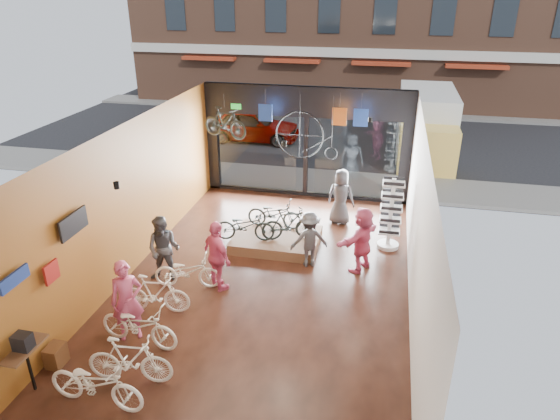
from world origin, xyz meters
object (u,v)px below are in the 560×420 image
(display_bike_left, at_px, (245,226))
(penny_farthing, at_px, (310,137))
(display_platform, at_px, (276,240))
(sunglasses_rack, at_px, (391,214))
(customer_4, at_px, (341,197))
(hung_bike, at_px, (225,123))
(box_truck, at_px, (426,128))
(floor_bike_3, at_px, (155,294))
(customer_2, at_px, (217,256))
(customer_3, at_px, (309,239))
(floor_bike_2, at_px, (139,325))
(street_car, at_px, (251,125))
(customer_5, at_px, (362,239))
(display_bike_mid, at_px, (289,224))
(floor_bike_0, at_px, (96,383))
(display_bike_right, at_px, (274,214))
(customer_1, at_px, (164,249))
(floor_bike_4, at_px, (188,271))
(customer_0, at_px, (127,301))
(floor_bike_1, at_px, (130,360))

(display_bike_left, bearing_deg, penny_farthing, -31.81)
(display_platform, xyz_separation_m, sunglasses_rack, (3.12, 0.56, 0.88))
(customer_4, height_order, sunglasses_rack, sunglasses_rack)
(sunglasses_rack, bearing_deg, hung_bike, 176.11)
(customer_4, relative_size, sunglasses_rack, 0.85)
(box_truck, bearing_deg, floor_bike_3, -116.84)
(customer_2, height_order, customer_3, customer_2)
(floor_bike_2, xyz_separation_m, hung_bike, (-0.28, 6.86, 2.46))
(street_car, relative_size, hung_bike, 2.83)
(floor_bike_3, distance_m, customer_4, 6.60)
(customer_5, bearing_deg, display_bike_mid, -78.69)
(customer_2, relative_size, customer_4, 1.03)
(customer_3, distance_m, penny_farthing, 3.87)
(floor_bike_0, relative_size, floor_bike_2, 1.03)
(display_bike_right, xyz_separation_m, customer_1, (-2.13, -2.91, 0.14))
(street_car, relative_size, penny_farthing, 2.36)
(sunglasses_rack, bearing_deg, customer_5, -104.06)
(floor_bike_0, distance_m, floor_bike_4, 3.91)
(floor_bike_4, bearing_deg, customer_5, -75.96)
(display_bike_left, relative_size, customer_0, 0.92)
(sunglasses_rack, bearing_deg, floor_bike_2, -120.28)
(customer_3, xyz_separation_m, customer_4, (0.52, 2.75, 0.11))
(customer_1, height_order, customer_2, customer_2)
(display_bike_left, bearing_deg, floor_bike_4, 150.13)
(display_bike_right, bearing_deg, hung_bike, 52.96)
(floor_bike_1, xyz_separation_m, customer_0, (-0.63, 1.20, 0.41))
(display_bike_mid, relative_size, customer_3, 1.02)
(floor_bike_3, relative_size, customer_0, 0.88)
(floor_bike_2, distance_m, customer_3, 4.85)
(display_bike_left, relative_size, customer_4, 0.95)
(floor_bike_3, bearing_deg, box_truck, -34.38)
(display_bike_mid, bearing_deg, penny_farthing, -24.80)
(floor_bike_4, xyz_separation_m, display_bike_left, (0.85, 2.13, 0.31))
(street_car, height_order, customer_0, customer_0)
(customer_5, distance_m, sunglasses_rack, 1.55)
(floor_bike_4, height_order, hung_bike, hung_bike)
(customer_2, xyz_separation_m, customer_4, (2.48, 4.34, -0.03))
(floor_bike_1, bearing_deg, customer_2, -16.32)
(display_platform, bearing_deg, street_car, 109.21)
(display_bike_left, bearing_deg, customer_0, 154.61)
(display_bike_mid, bearing_deg, street_car, -1.44)
(display_bike_left, distance_m, display_bike_mid, 1.23)
(display_platform, distance_m, hung_bike, 4.04)
(customer_3, bearing_deg, sunglasses_rack, -165.61)
(display_bike_mid, relative_size, customer_4, 0.89)
(box_truck, bearing_deg, customer_0, -115.72)
(floor_bike_3, bearing_deg, sunglasses_rack, -57.51)
(floor_bike_2, xyz_separation_m, penny_farthing, (2.30, 7.29, 2.03))
(customer_4, relative_size, hung_bike, 1.10)
(floor_bike_3, relative_size, customer_2, 0.87)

